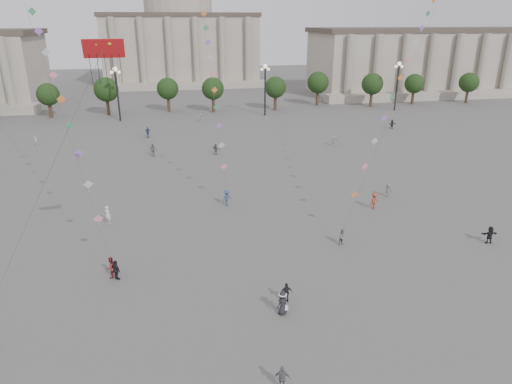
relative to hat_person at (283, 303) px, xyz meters
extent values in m
plane|color=#555350|center=(-1.44, -0.75, -0.92)|extent=(360.00, 360.00, 0.00)
cube|color=gray|center=(73.56, 94.25, 7.08)|extent=(80.00, 22.00, 16.00)
cube|color=#453B32|center=(73.56, 94.25, 15.68)|extent=(81.60, 22.44, 1.20)
cube|color=gray|center=(73.56, 81.25, 0.08)|extent=(84.00, 4.00, 2.00)
cube|color=gray|center=(-1.44, 129.25, 9.08)|extent=(46.00, 30.00, 20.00)
cube|color=#453B32|center=(-1.44, 129.25, 19.68)|extent=(46.92, 30.60, 1.20)
cube|color=gray|center=(-1.44, 112.25, 0.08)|extent=(48.30, 4.00, 2.00)
cylinder|color=gray|center=(-1.44, 129.25, 21.58)|extent=(21.00, 21.00, 5.00)
sphere|color=gray|center=(-1.44, 129.25, 24.08)|extent=(21.00, 21.00, 21.00)
cylinder|color=#332719|center=(-31.44, 77.25, 0.84)|extent=(0.70, 0.70, 3.52)
sphere|color=black|center=(-31.44, 77.25, 4.52)|extent=(5.12, 5.12, 5.12)
cylinder|color=#332719|center=(-19.44, 77.25, 0.84)|extent=(0.70, 0.70, 3.52)
sphere|color=black|center=(-19.44, 77.25, 4.52)|extent=(5.12, 5.12, 5.12)
cylinder|color=#332719|center=(-7.44, 77.25, 0.84)|extent=(0.70, 0.70, 3.52)
sphere|color=black|center=(-7.44, 77.25, 4.52)|extent=(5.12, 5.12, 5.12)
cylinder|color=#332719|center=(4.56, 77.25, 0.84)|extent=(0.70, 0.70, 3.52)
sphere|color=black|center=(4.56, 77.25, 4.52)|extent=(5.12, 5.12, 5.12)
cylinder|color=#332719|center=(16.56, 77.25, 0.84)|extent=(0.70, 0.70, 3.52)
sphere|color=black|center=(16.56, 77.25, 4.52)|extent=(5.12, 5.12, 5.12)
cylinder|color=#332719|center=(28.56, 77.25, 0.84)|extent=(0.70, 0.70, 3.52)
sphere|color=black|center=(28.56, 77.25, 4.52)|extent=(5.12, 5.12, 5.12)
cylinder|color=#332719|center=(40.56, 77.25, 0.84)|extent=(0.70, 0.70, 3.52)
sphere|color=black|center=(40.56, 77.25, 4.52)|extent=(5.12, 5.12, 5.12)
cylinder|color=#332719|center=(52.56, 77.25, 0.84)|extent=(0.70, 0.70, 3.52)
sphere|color=black|center=(52.56, 77.25, 4.52)|extent=(5.12, 5.12, 5.12)
cylinder|color=#332719|center=(64.56, 77.25, 0.84)|extent=(0.70, 0.70, 3.52)
sphere|color=black|center=(64.56, 77.25, 4.52)|extent=(5.12, 5.12, 5.12)
cylinder|color=#262628|center=(-16.44, 69.25, 4.08)|extent=(0.36, 0.36, 10.00)
sphere|color=#FFE5B2|center=(-16.44, 69.25, 9.28)|extent=(0.90, 0.90, 0.90)
sphere|color=#FFE5B2|center=(-17.14, 69.25, 8.68)|extent=(0.60, 0.60, 0.60)
sphere|color=#FFE5B2|center=(-15.74, 69.25, 8.68)|extent=(0.60, 0.60, 0.60)
cylinder|color=#262628|center=(13.56, 69.25, 4.08)|extent=(0.36, 0.36, 10.00)
sphere|color=#FFE5B2|center=(13.56, 69.25, 9.28)|extent=(0.90, 0.90, 0.90)
sphere|color=#FFE5B2|center=(12.86, 69.25, 8.68)|extent=(0.60, 0.60, 0.60)
sphere|color=#FFE5B2|center=(14.26, 69.25, 8.68)|extent=(0.60, 0.60, 0.60)
cylinder|color=#262628|center=(43.56, 69.25, 4.08)|extent=(0.36, 0.36, 10.00)
sphere|color=#FFE5B2|center=(43.56, 69.25, 9.28)|extent=(0.90, 0.90, 0.90)
sphere|color=#FFE5B2|center=(42.86, 69.25, 8.68)|extent=(0.60, 0.60, 0.60)
sphere|color=#FFE5B2|center=(44.26, 69.25, 8.68)|extent=(0.60, 0.60, 0.60)
imported|color=navy|center=(-10.55, 53.67, 0.06)|extent=(1.24, 0.90, 1.95)
imported|color=black|center=(21.26, 6.85, -0.08)|extent=(1.58, 0.64, 1.66)
imported|color=silver|center=(-0.54, 64.94, -0.06)|extent=(1.03, 1.65, 1.70)
imported|color=#5B5C5F|center=(17.44, 19.51, -0.10)|extent=(1.14, 0.77, 1.63)
imported|color=beige|center=(19.26, 42.46, -0.11)|extent=(1.54, 0.62, 1.62)
imported|color=#953A28|center=(14.37, 16.49, 0.00)|extent=(1.36, 1.11, 1.84)
imported|color=black|center=(34.32, 52.10, -0.06)|extent=(1.65, 0.86, 1.70)
imported|color=#B4B3AF|center=(-28.20, 51.49, -0.06)|extent=(0.43, 0.64, 1.71)
imported|color=#5F5E62|center=(-0.13, 40.99, -0.09)|extent=(1.44, 1.42, 1.65)
imported|color=silver|center=(-13.52, 17.96, 0.04)|extent=(0.83, 0.79, 1.92)
imported|color=slate|center=(-9.51, 41.94, 0.03)|extent=(1.19, 0.83, 1.88)
imported|color=black|center=(-11.73, 6.87, -0.08)|extent=(0.95, 1.01, 1.67)
imported|color=slate|center=(-1.70, -6.73, -0.14)|extent=(0.98, 0.66, 1.54)
imported|color=black|center=(0.65, 1.38, -0.15)|extent=(0.92, 0.43, 1.53)
imported|color=maroon|center=(-12.17, 7.28, -0.02)|extent=(1.09, 1.10, 1.79)
imported|color=navy|center=(-1.16, 20.41, 0.00)|extent=(1.36, 1.26, 1.84)
imported|color=slate|center=(7.91, 9.10, -0.14)|extent=(0.89, 0.78, 1.55)
imported|color=black|center=(0.00, 0.00, -0.03)|extent=(1.03, 0.94, 1.77)
cone|color=white|center=(0.00, 0.00, 0.70)|extent=(0.52, 0.52, 0.14)
cylinder|color=white|center=(0.00, 0.00, 0.64)|extent=(0.60, 0.60, 0.02)
cube|color=white|center=(0.25, -0.15, -0.37)|extent=(0.22, 0.10, 0.35)
cube|color=#B01215|center=(-10.11, 1.06, 16.88)|extent=(2.23, 0.69, 1.02)
cube|color=#177E26|center=(-10.46, 1.02, 17.13)|extent=(0.36, 0.22, 0.34)
cube|color=navy|center=(-9.76, 1.02, 17.13)|extent=(0.36, 0.22, 0.34)
sphere|color=gold|center=(-10.46, 0.98, 17.13)|extent=(0.20, 0.20, 0.20)
sphere|color=gold|center=(-9.76, 0.98, 17.13)|extent=(0.20, 0.20, 0.20)
cylinder|color=#3F3F3F|center=(-14.56, 0.33, 8.78)|extent=(0.02, 0.02, 18.54)
cube|color=pink|center=(-12.93, 9.18, 3.44)|extent=(0.76, 0.25, 0.76)
cube|color=silver|center=(-13.70, 11.08, 5.73)|extent=(0.76, 0.25, 0.76)
cube|color=#9F65CA|center=(-14.47, 12.98, 7.85)|extent=(0.76, 0.25, 0.76)
cube|color=#439160|center=(-15.24, 14.88, 9.87)|extent=(0.76, 0.25, 0.76)
cube|color=orange|center=(-16.00, 16.78, 11.81)|extent=(0.76, 0.25, 0.76)
cube|color=pink|center=(-16.77, 18.68, 13.69)|extent=(0.76, 0.25, 0.76)
cube|color=silver|center=(-17.54, 20.58, 15.52)|extent=(0.76, 0.25, 0.76)
cube|color=#9F65CA|center=(-18.30, 22.47, 17.32)|extent=(0.76, 0.25, 0.76)
cube|color=#439160|center=(-19.07, 24.37, 19.08)|extent=(0.76, 0.25, 0.76)
cube|color=pink|center=(-1.23, 21.70, 3.19)|extent=(0.76, 0.25, 0.76)
cube|color=silver|center=(-1.29, 22.98, 5.28)|extent=(0.76, 0.25, 0.76)
cube|color=#9F65CA|center=(-1.35, 24.27, 7.21)|extent=(0.76, 0.25, 0.76)
cube|color=#439160|center=(-1.42, 25.56, 9.04)|extent=(0.76, 0.25, 0.76)
cube|color=orange|center=(-1.48, 26.84, 10.81)|extent=(0.76, 0.25, 0.76)
cube|color=pink|center=(-1.55, 28.13, 12.52)|extent=(0.76, 0.25, 0.76)
cube|color=silver|center=(-1.61, 29.41, 14.20)|extent=(0.76, 0.25, 0.76)
cube|color=#9F65CA|center=(-1.68, 30.70, 15.83)|extent=(0.76, 0.25, 0.76)
cube|color=#439160|center=(-1.74, 31.99, 17.44)|extent=(0.76, 0.25, 0.76)
cube|color=orange|center=(-1.81, 33.27, 19.02)|extent=(0.76, 0.25, 0.76)
cube|color=pink|center=(-1.87, 34.56, 20.57)|extent=(0.76, 0.25, 0.76)
cylinder|color=#3F3F3F|center=(24.96, 27.90, 17.92)|extent=(0.02, 0.02, 61.48)
cube|color=orange|center=(9.53, 10.89, 3.19)|extent=(0.76, 0.25, 0.76)
cube|color=pink|center=(11.16, 12.68, 5.28)|extent=(0.76, 0.25, 0.76)
cube|color=silver|center=(12.78, 14.47, 7.22)|extent=(0.76, 0.25, 0.76)
cube|color=#9F65CA|center=(14.41, 16.26, 9.05)|extent=(0.76, 0.25, 0.76)
cube|color=#439160|center=(16.03, 18.05, 10.82)|extent=(0.76, 0.25, 0.76)
cube|color=orange|center=(17.65, 19.84, 12.54)|extent=(0.76, 0.25, 0.76)
cube|color=pink|center=(19.28, 21.63, 14.21)|extent=(0.76, 0.25, 0.76)
cube|color=silver|center=(20.90, 23.42, 15.85)|extent=(0.76, 0.25, 0.76)
cube|color=#9F65CA|center=(22.52, 25.21, 17.46)|extent=(0.76, 0.25, 0.76)
cube|color=#439160|center=(24.15, 27.00, 19.04)|extent=(0.76, 0.25, 0.76)
cube|color=orange|center=(25.77, 28.79, 20.60)|extent=(0.76, 0.25, 0.76)
camera|label=1|loc=(-6.93, -25.94, 18.36)|focal=32.00mm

